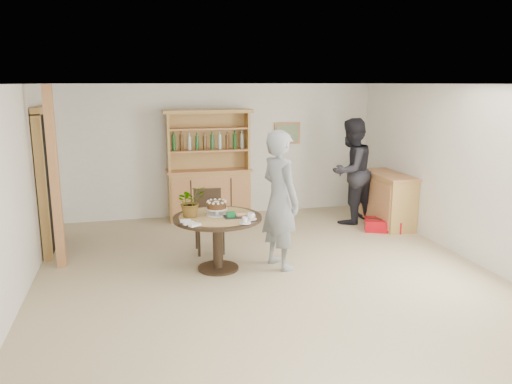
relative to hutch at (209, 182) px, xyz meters
The scene contains 17 objects.
ground 3.33m from the hutch, 84.71° to the right, with size 7.00×7.00×0.00m, color tan.
room_shell 3.41m from the hutch, 84.65° to the right, with size 6.04×7.04×2.52m.
doorway 2.94m from the hutch, 154.78° to the right, with size 0.13×1.10×2.18m.
pine_post 3.20m from the hutch, 139.62° to the right, with size 0.12×0.12×2.50m, color tan.
hutch is the anchor object (origin of this frame).
sideboard 3.29m from the hutch, 22.21° to the right, with size 0.54×1.26×0.94m.
dining_table 2.69m from the hutch, 96.25° to the right, with size 1.20×1.20×0.76m.
dining_chair 1.88m from the hutch, 98.95° to the right, with size 0.43×0.43×0.95m.
birthday_cake 2.65m from the hutch, 96.37° to the right, with size 0.30×0.30×0.20m.
flower_vase 2.72m from the hutch, 103.76° to the right, with size 0.38×0.33×0.42m, color #3F7233.
gift_tray 2.80m from the hutch, 91.60° to the right, with size 0.30×0.20×0.08m.
coffee_cup_a 2.96m from the hutch, 87.93° to the right, with size 0.15×0.15×0.09m.
coffee_cup_b 3.13m from the hutch, 90.24° to the right, with size 0.15×0.15×0.08m.
napkins 3.07m from the hutch, 103.23° to the right, with size 0.24×0.33×0.03m.
teen_boy 2.84m from the hutch, 78.65° to the right, with size 0.70×0.46×1.91m, color gray.
adult_person 2.63m from the hutch, 20.38° to the right, with size 0.93×0.72×1.91m, color black.
red_suitcase 3.25m from the hutch, 29.00° to the right, with size 0.71×0.61×0.21m.
Camera 1 is at (-1.66, -5.86, 2.52)m, focal length 35.00 mm.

